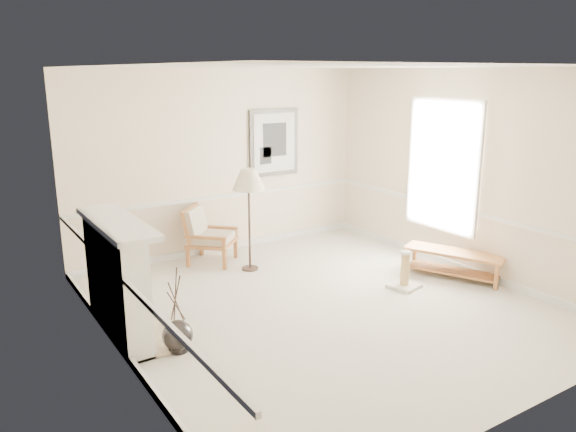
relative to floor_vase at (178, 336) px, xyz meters
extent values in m
plane|color=silver|center=(1.97, 0.12, -0.17)|extent=(5.50, 5.50, 0.00)
cube|color=beige|center=(1.97, 2.87, 1.28)|extent=(5.00, 0.04, 2.90)
cube|color=beige|center=(1.97, -2.63, 1.28)|extent=(5.00, 0.04, 2.90)
cube|color=beige|center=(-0.53, 0.12, 1.28)|extent=(0.04, 5.50, 2.90)
cube|color=beige|center=(4.47, 0.12, 1.28)|extent=(0.04, 5.50, 2.90)
cube|color=white|center=(1.97, 0.12, 2.73)|extent=(5.00, 5.50, 0.04)
cube|color=white|center=(1.97, 2.85, -0.12)|extent=(4.95, 0.04, 0.10)
cube|color=white|center=(1.97, 2.85, 0.73)|extent=(4.95, 0.04, 0.05)
cube|color=white|center=(4.43, 0.52, 1.33)|extent=(0.03, 1.20, 1.80)
cube|color=white|center=(4.42, 0.52, 1.33)|extent=(0.05, 1.34, 1.94)
cube|color=black|center=(2.92, 2.84, 1.53)|extent=(0.92, 0.04, 1.10)
cube|color=white|center=(2.92, 2.81, 1.53)|extent=(0.78, 0.01, 0.96)
cube|color=black|center=(2.92, 2.81, 1.58)|extent=(0.45, 0.01, 0.55)
cube|color=white|center=(-0.39, 0.72, 0.45)|extent=(0.28, 1.50, 1.25)
cube|color=white|center=(-0.34, 0.72, 1.11)|extent=(0.46, 1.64, 0.06)
cube|color=#C6B28E|center=(-0.25, 0.72, 0.38)|extent=(0.02, 1.05, 0.95)
cube|color=black|center=(-0.24, 0.72, 0.25)|extent=(0.02, 0.62, 0.58)
cube|color=gold|center=(-0.23, 0.72, -0.01)|extent=(0.01, 0.66, 0.05)
cube|color=#C6B28E|center=(-0.23, 0.72, -0.16)|extent=(0.60, 1.50, 0.03)
sphere|color=black|center=(0.00, 0.00, 0.01)|extent=(0.32, 0.32, 0.32)
cylinder|color=black|center=(0.00, 0.00, -0.13)|extent=(0.21, 0.21, 0.09)
cylinder|color=black|center=(0.00, 0.00, 0.43)|extent=(0.10, 0.11, 0.50)
cylinder|color=black|center=(0.00, 0.00, 0.39)|extent=(0.12, 0.13, 0.41)
cylinder|color=black|center=(0.00, 0.00, 0.47)|extent=(0.06, 0.06, 0.59)
cube|color=#9C5B32|center=(1.53, 1.99, 0.00)|extent=(0.08, 0.08, 0.35)
cube|color=#9C5B32|center=(1.13, 2.38, 0.00)|extent=(0.08, 0.08, 0.35)
cube|color=#9C5B32|center=(1.93, 2.39, 0.00)|extent=(0.08, 0.08, 0.35)
cube|color=#9C5B32|center=(1.53, 2.79, 0.00)|extent=(0.08, 0.08, 0.35)
cube|color=#9C5B32|center=(1.53, 2.39, 0.15)|extent=(0.91, 0.91, 0.05)
cube|color=#9C5B32|center=(1.32, 2.59, 0.43)|extent=(0.56, 0.56, 0.50)
cube|color=#9C5B32|center=(1.33, 2.19, 0.31)|extent=(0.50, 0.49, 0.05)
cube|color=#9C5B32|center=(1.73, 2.59, 0.31)|extent=(0.50, 0.49, 0.05)
cube|color=white|center=(1.53, 2.39, 0.23)|extent=(0.83, 0.83, 0.11)
cube|color=white|center=(1.36, 2.56, 0.45)|extent=(0.54, 0.55, 0.45)
cylinder|color=black|center=(1.86, 1.80, -0.16)|extent=(0.24, 0.24, 0.03)
cylinder|color=black|center=(1.86, 1.80, 0.53)|extent=(0.03, 0.03, 1.36)
cone|color=beige|center=(1.86, 1.80, 1.18)|extent=(0.50, 0.50, 0.30)
cube|color=#9C5B32|center=(4.12, -0.06, 0.20)|extent=(0.95, 1.41, 0.04)
cube|color=#9C5B32|center=(4.12, -0.06, -0.07)|extent=(0.86, 1.30, 0.03)
cube|color=#9C5B32|center=(4.24, -0.70, 0.00)|extent=(0.06, 0.06, 0.35)
cube|color=#9C5B32|center=(4.52, -0.56, 0.00)|extent=(0.06, 0.06, 0.35)
cube|color=#9C5B32|center=(3.71, 0.44, 0.00)|extent=(0.06, 0.06, 0.35)
cube|color=#9C5B32|center=(4.00, 0.57, 0.00)|extent=(0.06, 0.06, 0.35)
cube|color=white|center=(3.26, 0.02, -0.15)|extent=(0.43, 0.43, 0.05)
cylinder|color=tan|center=(3.26, 0.02, 0.09)|extent=(0.12, 0.12, 0.44)
cylinder|color=white|center=(3.26, 0.02, 0.33)|extent=(0.14, 0.14, 0.04)
camera|label=1|loc=(-1.92, -5.12, 2.68)|focal=35.00mm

